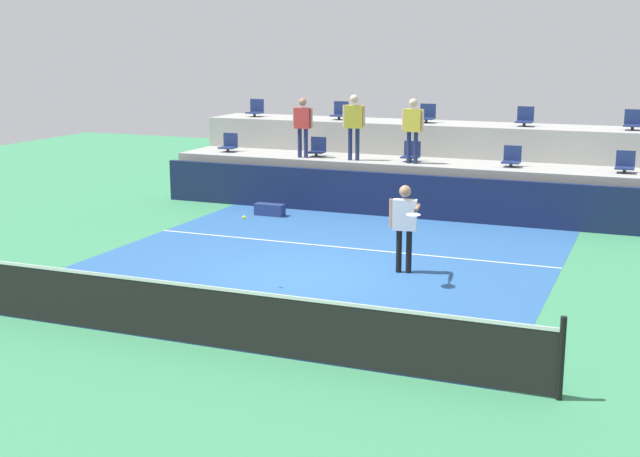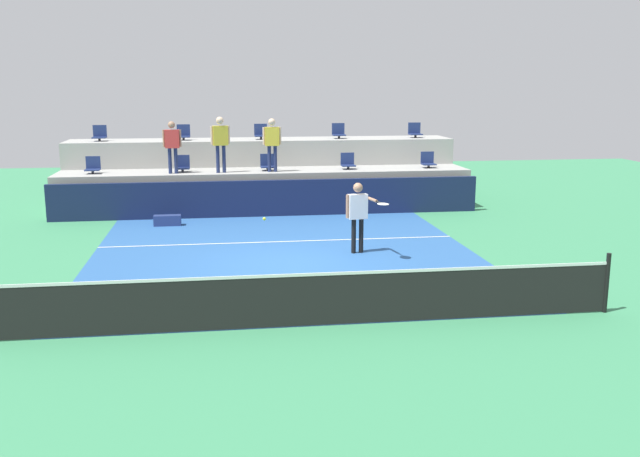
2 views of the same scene
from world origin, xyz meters
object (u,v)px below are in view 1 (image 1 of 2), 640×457
stadium_chair_upper_far_right (633,122)px  stadium_chair_lower_right (512,158)px  spectator_leaning_on_rail (413,125)px  spectator_in_white (303,122)px  tennis_player (405,220)px  spectator_in_grey (354,121)px  equipment_bag (270,210)px  tennis_ball (244,218)px  stadium_chair_lower_far_right (625,164)px  stadium_chair_upper_right (525,118)px  stadium_chair_lower_left (317,148)px  stadium_chair_lower_far_left (229,144)px  stadium_chair_upper_center (427,115)px  stadium_chair_lower_center (411,153)px  stadium_chair_upper_far_left (256,109)px  stadium_chair_upper_left (340,112)px

stadium_chair_upper_far_right → stadium_chair_lower_right: bearing=-146.5°
stadium_chair_upper_far_right → spectator_leaning_on_rail: spectator_leaning_on_rail is taller
spectator_in_white → tennis_player: bearing=-52.0°
spectator_in_grey → equipment_bag: bearing=-129.3°
tennis_player → tennis_ball: tennis_player is taller
stadium_chair_lower_far_right → stadium_chair_upper_far_right: 1.99m
stadium_chair_upper_right → spectator_in_white: spectator_in_white is taller
equipment_bag → stadium_chair_lower_far_right: bearing=15.4°
stadium_chair_upper_right → equipment_bag: 7.28m
stadium_chair_lower_left → stadium_chair_upper_right: 5.62m
stadium_chair_lower_far_left → spectator_in_grey: bearing=-5.6°
spectator_in_white → spectator_leaning_on_rail: spectator_leaning_on_rail is taller
stadium_chair_upper_center → spectator_in_grey: bearing=-122.2°
stadium_chair_lower_far_left → stadium_chair_upper_right: bearing=12.7°
stadium_chair_lower_far_left → stadium_chair_lower_center: 5.37m
stadium_chair_upper_far_right → tennis_player: bearing=-114.0°
stadium_chair_lower_center → equipment_bag: 4.01m
stadium_chair_lower_far_right → equipment_bag: (-8.30, -2.29, -1.31)m
stadium_chair_upper_far_left → stadium_chair_upper_center: same height
spectator_in_white → spectator_in_grey: spectator_in_grey is taller
stadium_chair_upper_left → spectator_leaning_on_rail: bearing=-37.9°
stadium_chair_lower_far_left → stadium_chair_lower_left: size_ratio=1.00×
tennis_ball → spectator_in_white: bearing=106.0°
tennis_player → spectator_in_white: (-4.62, 5.92, 1.17)m
stadium_chair_upper_center → stadium_chair_upper_left: bearing=180.0°
stadium_chair_lower_far_right → tennis_ball: (-5.92, -8.31, -0.18)m
stadium_chair_lower_left → stadium_chair_lower_far_left: bearing=180.0°
stadium_chair_upper_right → equipment_bag: (-5.62, -4.09, -2.16)m
stadium_chair_lower_far_right → stadium_chair_upper_far_right: size_ratio=1.00×
stadium_chair_upper_left → stadium_chair_lower_far_right: bearing=-12.7°
stadium_chair_upper_far_left → spectator_leaning_on_rail: (5.53, -2.18, -0.07)m
stadium_chair_lower_left → spectator_leaning_on_rail: (2.78, -0.38, 0.78)m
spectator_in_white → equipment_bag: (-0.10, -1.91, -2.05)m
stadium_chair_upper_far_left → stadium_chair_lower_center: bearing=-18.4°
stadium_chair_lower_center → stadium_chair_upper_right: size_ratio=1.00×
stadium_chair_lower_right → spectator_in_grey: 4.16m
stadium_chair_lower_far_right → equipment_bag: bearing=-164.6°
spectator_in_grey → stadium_chair_upper_left: bearing=119.1°
stadium_chair_lower_left → stadium_chair_lower_right: 5.26m
tennis_ball → stadium_chair_upper_right: bearing=72.2°
stadium_chair_upper_far_left → stadium_chair_upper_right: (8.00, 0.00, 0.00)m
spectator_in_grey → spectator_in_white: bearing=180.0°
stadium_chair_upper_left → spectator_in_white: bearing=-96.3°
stadium_chair_lower_far_left → stadium_chair_upper_far_right: 10.87m
stadium_chair_upper_far_right → tennis_player: 8.97m
stadium_chair_lower_left → spectator_leaning_on_rail: 2.92m
stadium_chair_upper_far_right → tennis_player: size_ratio=0.31×
stadium_chair_lower_right → stadium_chair_lower_far_right: 2.68m
tennis_player → spectator_in_grey: 6.83m
stadium_chair_lower_center → spectator_leaning_on_rail: spectator_leaning_on_rail is taller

